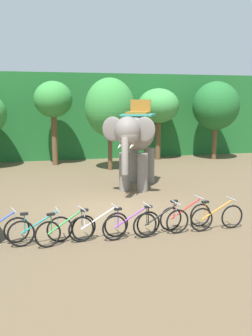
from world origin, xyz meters
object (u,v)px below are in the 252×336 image
object	(u,v)px
tree_center_right	(216,106)
bike_orange	(217,217)
bike_white	(99,226)
bike_purple	(132,225)
tree_far_left	(110,108)
tree_right	(158,106)
bike_teal	(40,230)
bike_red	(186,216)
tree_far_right	(53,100)
bike_black	(161,222)
bike_green	(66,230)
elephant	(136,137)

from	to	relation	value
tree_center_right	bike_orange	xyz separation A→B (m)	(-6.34, -12.48, -3.01)
bike_white	bike_purple	world-z (taller)	same
tree_far_left	tree_right	world-z (taller)	tree_far_left
tree_far_left	tree_center_right	size ratio (longest dim) A/B	1.00
bike_teal	tree_center_right	bearing A→B (deg)	47.42
bike_purple	bike_red	size ratio (longest dim) A/B	1.00
tree_far_right	bike_black	world-z (taller)	tree_far_right
tree_center_right	bike_green	world-z (taller)	tree_center_right
bike_purple	bike_orange	size ratio (longest dim) A/B	1.00
bike_teal	tree_right	bearing A→B (deg)	59.35
tree_far_left	bike_black	bearing A→B (deg)	-94.21
bike_green	elephant	bearing A→B (deg)	58.45
tree_far_left	bike_red	distance (m)	10.45
bike_teal	bike_black	xyz separation A→B (m)	(3.29, -0.17, 0.00)
bike_green	bike_purple	bearing A→B (deg)	-0.44
elephant	bike_orange	xyz separation A→B (m)	(0.80, -5.79, -1.82)
elephant	bike_purple	xyz separation A→B (m)	(-1.79, -5.83, -1.82)
tree_right	bike_white	xyz separation A→B (m)	(-6.27, -13.23, -2.98)
tree_far_right	tree_center_right	world-z (taller)	tree_center_right
tree_far_right	tree_far_left	world-z (taller)	tree_far_left
tree_far_left	bike_orange	xyz separation A→B (m)	(0.97, -10.35, -2.98)
tree_center_right	bike_red	size ratio (longest dim) A/B	2.89
tree_far_left	tree_right	bearing A→B (deg)	38.14
tree_center_right	bike_green	distance (m)	16.74
tree_far_left	tree_right	distance (m)	4.78
elephant	bike_red	bearing A→B (deg)	-90.36
bike_purple	bike_black	xyz separation A→B (m)	(0.86, -0.01, 0.00)
bike_green	bike_orange	size ratio (longest dim) A/B	0.97
bike_purple	bike_white	bearing A→B (deg)	172.51
tree_center_right	tree_far_right	bearing A→B (deg)	178.52
bike_green	bike_black	xyz separation A→B (m)	(2.64, -0.03, 0.00)
bike_teal	bike_white	distance (m)	1.55
tree_right	bike_white	world-z (taller)	tree_right
bike_teal	bike_purple	xyz separation A→B (m)	(2.43, -0.15, 0.00)
tree_far_right	bike_white	size ratio (longest dim) A/B	2.84
bike_teal	bike_orange	distance (m)	5.03
tree_far_right	bike_green	xyz separation A→B (m)	(-0.61, -12.77, -3.35)
tree_far_right	bike_red	world-z (taller)	tree_far_right
tree_far_right	bike_teal	distance (m)	13.13
bike_green	bike_red	xyz separation A→B (m)	(3.54, 0.36, 0.00)
bike_green	bike_orange	xyz separation A→B (m)	(4.37, 0.02, 0.00)
elephant	bike_green	distance (m)	7.06
tree_far_right	bike_white	distance (m)	13.10
tree_right	bike_black	distance (m)	14.41
bike_teal	bike_white	bearing A→B (deg)	-1.31
bike_purple	bike_black	world-z (taller)	same
elephant	bike_red	size ratio (longest dim) A/B	2.42
bike_green	bike_red	distance (m)	3.55
tree_right	bike_white	size ratio (longest dim) A/B	2.64
tree_far_left	bike_green	xyz separation A→B (m)	(-3.41, -10.38, -2.98)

